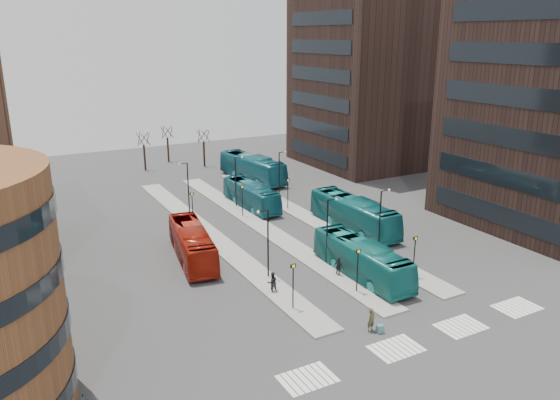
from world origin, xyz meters
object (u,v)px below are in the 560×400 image
red_bus (192,243)px  suitcase (380,329)px  teal_bus_b (251,195)px  teal_bus_d (252,168)px  commuter_a (272,282)px  commuter_b (339,267)px  commuter_c (340,256)px  teal_bus_a (362,259)px  traveller (371,320)px  teal_bus_c (354,214)px

red_bus → suitcase: bearing=-60.0°
teal_bus_b → teal_bus_d: bearing=62.6°
commuter_a → commuter_b: size_ratio=1.06×
red_bus → commuter_b: bearing=-34.8°
commuter_b → commuter_c: bearing=-58.9°
teal_bus_b → commuter_c: bearing=-92.3°
commuter_b → commuter_c: 2.46m
red_bus → teal_bus_a: size_ratio=0.99×
teal_bus_b → teal_bus_d: (5.79, 11.54, 0.31)m
teal_bus_a → teal_bus_d: teal_bus_d is taller
suitcase → teal_bus_a: bearing=72.4°
teal_bus_a → teal_bus_b: bearing=90.0°
commuter_a → commuter_b: commuter_a is taller
teal_bus_b → commuter_c: 19.63m
teal_bus_d → traveller: (-11.03, -41.87, -0.95)m
teal_bus_c → commuter_c: (-6.72, -7.15, -0.94)m
red_bus → commuter_a: bearing=-61.3°
teal_bus_c → traveller: 21.23m
teal_bus_a → commuter_c: size_ratio=6.91×
commuter_c → suitcase: bearing=-16.0°
commuter_a → teal_bus_d: bearing=-104.3°
suitcase → teal_bus_c: size_ratio=0.05×
teal_bus_a → teal_bus_c: bearing=57.9°
suitcase → teal_bus_d: (10.61, 42.37, 1.54)m
traveller → commuter_c: (4.72, 10.71, -0.05)m
teal_bus_a → commuter_b: bearing=152.8°
teal_bus_a → commuter_a: teal_bus_a is taller
teal_bus_a → commuter_b: teal_bus_a is taller
traveller → teal_bus_b: bearing=67.7°
suitcase → teal_bus_a: 9.58m
red_bus → teal_bus_d: size_ratio=0.87×
commuter_a → suitcase: bearing=120.9°
teal_bus_a → commuter_c: teal_bus_a is taller
suitcase → commuter_c: (4.30, 11.21, 0.54)m
suitcase → teal_bus_b: bearing=92.3°
teal_bus_d → commuter_c: teal_bus_d is taller
traveller → commuter_b: 9.32m
teal_bus_b → teal_bus_c: (6.20, -12.46, 0.24)m
teal_bus_a → commuter_a: (-8.28, 0.92, -0.73)m
suitcase → commuter_a: (-3.71, 9.24, 0.59)m
teal_bus_c → teal_bus_b: bearing=116.0°
red_bus → commuter_c: size_ratio=6.82×
suitcase → traveller: bearing=141.0°
suitcase → teal_bus_b: 31.22m
teal_bus_c → commuter_c: teal_bus_c is taller
traveller → commuter_c: traveller is taller
commuter_c → red_bus: bearing=-119.1°
commuter_b → teal_bus_c: bearing=-63.8°
commuter_c → teal_bus_d: bearing=173.6°
suitcase → commuter_b: size_ratio=0.36×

